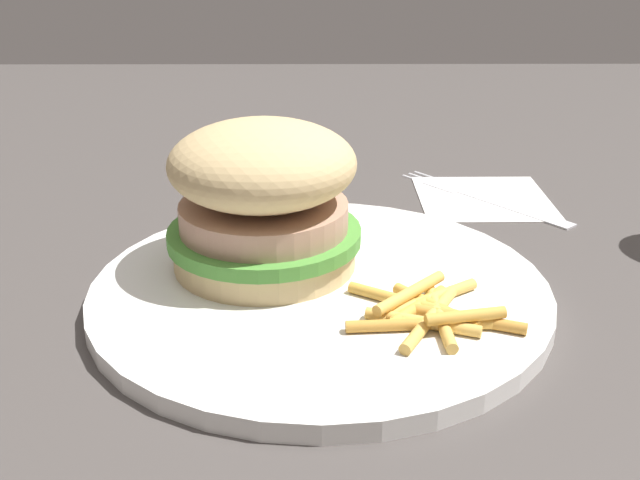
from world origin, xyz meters
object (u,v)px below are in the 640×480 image
at_px(fries_pile, 430,312).
at_px(plate, 320,292).
at_px(fork, 482,194).
at_px(sandwich, 263,196).
at_px(napkin, 483,198).

bearing_deg(fries_pile, plate, 54.32).
xyz_separation_m(plate, fork, (0.19, -0.14, -0.00)).
bearing_deg(sandwich, napkin, -48.71).
bearing_deg(fork, napkin, -139.56).
relative_size(plate, napkin, 2.62).
xyz_separation_m(fries_pile, napkin, (0.23, -0.08, -0.02)).
height_order(plate, sandwich, sandwich).
height_order(sandwich, fork, sandwich).
height_order(plate, fries_pile, fries_pile).
xyz_separation_m(sandwich, fries_pile, (-0.07, -0.10, -0.04)).
bearing_deg(sandwich, fork, -48.32).
bearing_deg(fork, fries_pile, 161.59).
height_order(sandwich, napkin, sandwich).
bearing_deg(fries_pile, napkin, -18.73).
bearing_deg(napkin, fries_pile, 161.27).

